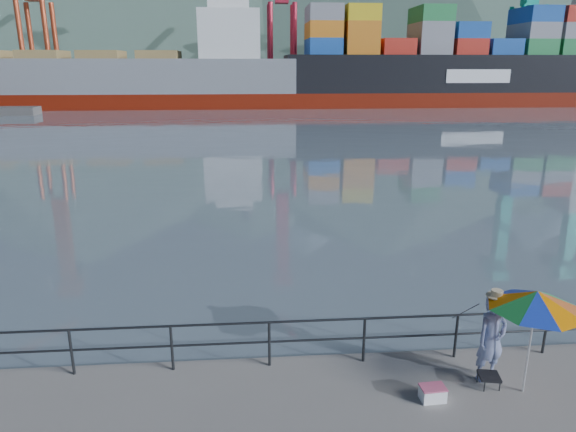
% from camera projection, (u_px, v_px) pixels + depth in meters
% --- Properties ---
extents(harbor_water, '(500.00, 280.00, 0.00)m').
position_uv_depth(harbor_water, '(251.00, 90.00, 133.56)').
color(harbor_water, slate).
rests_on(harbor_water, ground).
extents(far_dock, '(200.00, 40.00, 0.40)m').
position_uv_depth(far_dock, '(305.00, 98.00, 98.96)').
color(far_dock, '#514F4C').
rests_on(far_dock, ground).
extents(guardrail, '(22.00, 0.06, 1.03)m').
position_uv_depth(guardrail, '(317.00, 341.00, 10.73)').
color(guardrail, '#2D3033').
rests_on(guardrail, ground).
extents(port_cranes, '(116.00, 28.00, 38.40)m').
position_uv_depth(port_cranes, '(433.00, 5.00, 87.47)').
color(port_cranes, '#C24524').
rests_on(port_cranes, ground).
extents(container_stacks, '(58.00, 5.40, 7.80)m').
position_uv_depth(container_stacks, '(405.00, 81.00, 99.75)').
color(container_stacks, '#267F3F').
rests_on(container_stacks, ground).
extents(fisherman, '(0.74, 0.58, 1.79)m').
position_uv_depth(fisherman, '(491.00, 339.00, 10.09)').
color(fisherman, navy).
rests_on(fisherman, ground).
extents(beach_umbrella, '(1.77, 1.77, 2.12)m').
position_uv_depth(beach_umbrella, '(536.00, 300.00, 9.39)').
color(beach_umbrella, white).
rests_on(beach_umbrella, ground).
extents(folding_stool, '(0.45, 0.45, 0.26)m').
position_uv_depth(folding_stool, '(489.00, 380.00, 10.05)').
color(folding_stool, black).
rests_on(folding_stool, ground).
extents(cooler_bag, '(0.47, 0.33, 0.26)m').
position_uv_depth(cooler_bag, '(432.00, 394.00, 9.64)').
color(cooler_bag, white).
rests_on(cooler_bag, ground).
extents(fishing_rod, '(0.27, 1.75, 1.24)m').
position_uv_depth(fishing_rod, '(460.00, 348.00, 11.45)').
color(fishing_rod, black).
rests_on(fishing_rod, ground).
extents(bulk_carrier, '(54.03, 9.35, 14.50)m').
position_uv_depth(bulk_carrier, '(130.00, 79.00, 78.24)').
color(bulk_carrier, '#651306').
rests_on(bulk_carrier, ground).
extents(container_ship, '(57.95, 9.66, 18.10)m').
position_uv_depth(container_ship, '(476.00, 67.00, 82.21)').
color(container_ship, '#651306').
rests_on(container_ship, ground).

